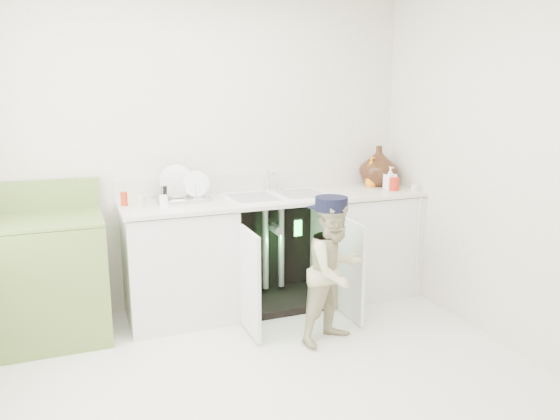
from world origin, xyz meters
The scene contains 5 objects.
ground centered at (0.00, 0.00, 0.00)m, with size 3.50×3.50×0.00m, color beige.
room_shell centered at (0.00, 0.00, 1.25)m, with size 6.00×5.50×1.26m.
counter_run centered at (0.59, 1.21, 0.48)m, with size 2.44×1.02×1.25m.
avocado_stove centered at (-1.14, 1.18, 0.45)m, with size 0.70×0.65×1.09m.
repair_worker centered at (0.67, 0.42, 0.52)m, with size 0.60×0.71×1.03m.
Camera 1 is at (-0.97, -2.76, 1.75)m, focal length 35.00 mm.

